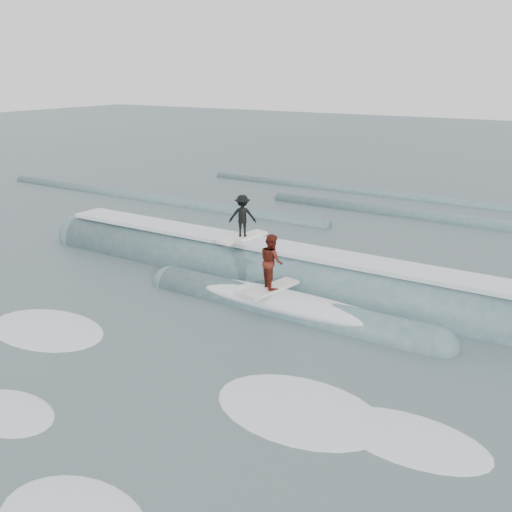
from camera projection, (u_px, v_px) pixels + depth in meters
The scene contains 6 objects.
ground at pixel (133, 359), 14.26m from camera, with size 160.00×160.00×0.00m, color #3C4D58.
breaking_wave at pixel (273, 282), 19.35m from camera, with size 20.58×3.97×2.38m.
surfer_black at pixel (243, 218), 19.74m from camera, with size 1.09×2.07×1.56m.
surfer_red at pixel (271, 264), 16.91m from camera, with size 1.02×2.07×1.75m.
whitewater at pixel (187, 404), 12.37m from camera, with size 13.03×7.04×0.10m.
far_swells at pixel (337, 209), 29.69m from camera, with size 39.04×8.65×0.80m.
Camera 1 is at (9.37, -9.17, 6.90)m, focal length 40.00 mm.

